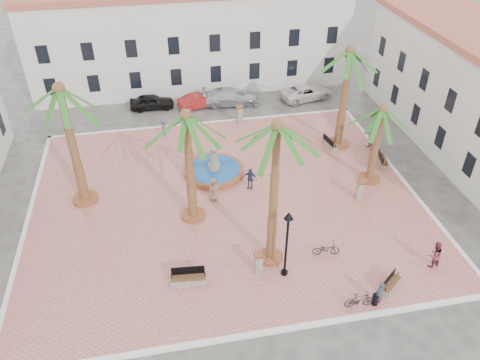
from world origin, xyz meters
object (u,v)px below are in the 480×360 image
Objects in this scene: bench_ne at (330,144)px; bicycle_a at (326,249)px; fountain at (214,170)px; pedestrian_north at (164,127)px; palm_sw at (187,128)px; cyclist_b at (435,255)px; palm_e at (381,119)px; bollard_se at (258,263)px; palm_ne at (349,63)px; bench_e at (382,161)px; bicycle_b at (360,300)px; pedestrian_fountain_a at (214,189)px; car_red at (199,101)px; car_black at (152,102)px; lamppost_s at (287,233)px; cyclist_a at (379,293)px; bench_se at (391,285)px; bollard_n at (240,114)px; pedestrian_fountain_b at (250,178)px; pedestrian_east at (371,138)px; car_silver at (231,97)px; palm_s at (277,141)px; car_white at (306,92)px; bollard_e at (360,190)px; bench_s at (189,279)px; palm_nw at (62,103)px; lamppost_e at (378,134)px.

bicycle_a is at bearing 148.00° from bench_ne.
fountain reaches higher than pedestrian_north.
cyclist_b is at bearing -28.32° from palm_sw.
palm_e reaches higher than bollard_se.
cyclist_b is at bearing -87.79° from palm_ne.
bicycle_b reaches higher than bench_e.
pedestrian_fountain_a is 0.43× the size of car_red.
palm_ne reaches higher than car_black.
fountain reaches higher than pedestrian_fountain_a.
lamppost_s is (-7.22, -12.50, 2.82)m from bench_ne.
bicycle_b is 0.96× the size of pedestrian_fountain_a.
cyclist_a is 25.52m from car_red.
bench_se is 0.39× the size of car_red.
cyclist_b reaches higher than bollard_n.
pedestrian_east is (10.51, 3.36, 0.12)m from pedestrian_fountain_b.
pedestrian_fountain_b is 10.21m from pedestrian_north.
pedestrian_fountain_a is at bearing 169.90° from car_silver.
car_white is at bearing 67.05° from palm_s.
pedestrian_fountain_a is 1.09× the size of pedestrian_north.
pedestrian_fountain_b reaches higher than pedestrian_north.
bench_se is (-2.55, -14.86, -6.69)m from palm_ne.
pedestrian_north is at bearing 108.39° from palm_s.
bench_se is 27.14m from car_black.
fountain reaches higher than pedestrian_east.
lamppost_s is (-5.42, 2.12, 2.83)m from bench_se.
bollard_e reaches higher than car_silver.
pedestrian_fountain_b is (5.16, 7.99, 0.53)m from bench_s.
bench_s is 25.11m from car_white.
palm_s is 7.40m from bollard_se.
car_black is 14.59m from car_white.
fountain is at bearing 83.82° from bench_se.
pedestrian_east is at bearing 43.96° from bollard_se.
car_silver is at bearing -35.43° from pedestrian_north.
bollard_se is at bearing -55.29° from cyclist_a.
palm_nw reaches higher than pedestrian_north.
car_white is (1.25, 15.84, -0.21)m from bollard_e.
lamppost_s is 2.90× the size of cyclist_a.
palm_s is at bearing 92.56° from bicycle_a.
cyclist_a is at bearing -30.64° from bollard_se.
fountain is 11.59m from palm_nw.
pedestrian_north is (-5.20, 15.63, -7.23)m from palm_s.
lamppost_s is at bearing -135.56° from lamppost_e.
palm_s is 11.36m from palm_e.
pedestrian_fountain_a is (-5.72, 6.50, 0.43)m from bicycle_a.
bicycle_b is 27.06m from car_black.
bench_se is (-3.05, -9.75, -4.73)m from palm_e.
car_black is (-10.75, 25.26, -0.25)m from cyclist_a.
lamppost_s is 1.13× the size of car_black.
palm_sw is 5.00× the size of bollard_n.
lamppost_s is at bearing 1.58° from bench_s.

